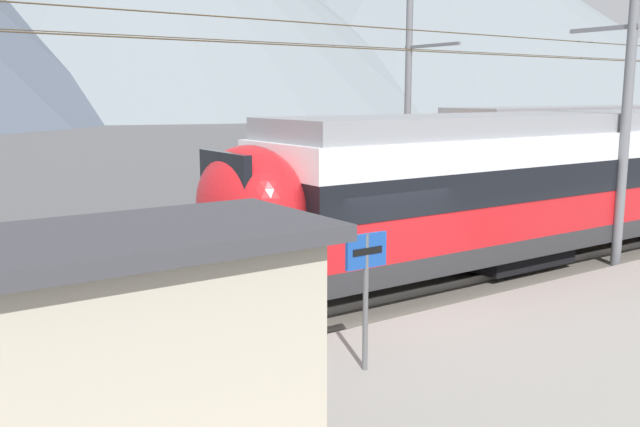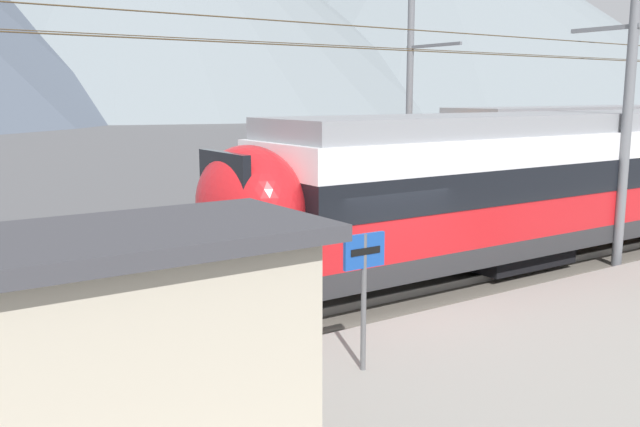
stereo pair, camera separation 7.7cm
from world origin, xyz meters
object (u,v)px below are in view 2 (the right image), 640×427
object	(u,v)px
catenary_mast_mid	(624,103)
passenger_walking	(200,355)
platform_shelter	(132,372)
catenary_mast_far_side	(413,96)
handbag_beside_passenger	(256,392)
platform_sign	(364,271)

from	to	relation	value
catenary_mast_mid	passenger_walking	xyz separation A→B (m)	(-12.22, -2.49, -2.85)
passenger_walking	platform_shelter	xyz separation A→B (m)	(-1.21, -1.20, 0.49)
passenger_walking	platform_shelter	size ratio (longest dim) A/B	0.47
catenary_mast_mid	catenary_mast_far_side	world-z (taller)	catenary_mast_far_side
catenary_mast_mid	handbag_beside_passenger	xyz separation A→B (m)	(-11.33, -2.22, -3.65)
handbag_beside_passenger	platform_shelter	bearing A→B (deg)	-144.97
catenary_mast_mid	catenary_mast_far_side	size ratio (longest dim) A/B	1.00
catenary_mast_far_side	platform_shelter	xyz separation A→B (m)	(-14.67, -12.64, -2.49)
handbag_beside_passenger	platform_shelter	distance (m)	2.87
catenary_mast_mid	handbag_beside_passenger	distance (m)	12.10
catenary_mast_mid	handbag_beside_passenger	bearing A→B (deg)	-168.93
catenary_mast_mid	passenger_walking	size ratio (longest dim) A/B	29.24
passenger_walking	catenary_mast_far_side	bearing A→B (deg)	40.34
catenary_mast_mid	passenger_walking	world-z (taller)	catenary_mast_mid
handbag_beside_passenger	platform_sign	bearing A→B (deg)	2.40
catenary_mast_far_side	handbag_beside_passenger	xyz separation A→B (m)	(-12.57, -11.16, -3.78)
catenary_mast_mid	platform_sign	xyz separation A→B (m)	(-9.49, -2.14, -2.30)
catenary_mast_mid	handbag_beside_passenger	world-z (taller)	catenary_mast_mid
platform_sign	passenger_walking	size ratio (longest dim) A/B	1.21
catenary_mast_far_side	platform_sign	distance (m)	15.62
platform_shelter	handbag_beside_passenger	bearing A→B (deg)	35.03
platform_sign	handbag_beside_passenger	world-z (taller)	platform_sign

